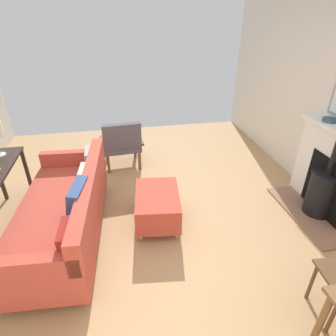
{
  "coord_description": "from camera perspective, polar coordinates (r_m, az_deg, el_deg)",
  "views": [
    {
      "loc": [
        0.27,
        2.9,
        2.35
      ],
      "look_at": [
        -0.27,
        0.09,
        0.73
      ],
      "focal_mm": 29.96,
      "sensor_mm": 36.0,
      "label": 1
    }
  ],
  "objects": [
    {
      "name": "armchair_accent",
      "position": [
        4.66,
        -9.38,
        5.13
      ],
      "size": [
        0.72,
        0.64,
        0.85
      ],
      "color": "brown",
      "rests_on": "ground"
    },
    {
      "name": "ottoman",
      "position": [
        3.49,
        -2.16,
        -7.53
      ],
      "size": [
        0.61,
        0.82,
        0.42
      ],
      "color": "#B2B2B7",
      "rests_on": "ground"
    },
    {
      "name": "sofa",
      "position": [
        3.43,
        -20.15,
        -8.35
      ],
      "size": [
        1.03,
        2.11,
        0.84
      ],
      "color": "#B2B2B7",
      "rests_on": "ground"
    },
    {
      "name": "ground_plane",
      "position": [
        3.75,
        -4.3,
        -9.57
      ],
      "size": [
        5.01,
        6.31,
        0.01
      ],
      "primitive_type": "cube",
      "color": "tan"
    },
    {
      "name": "mantel_bowl_near",
      "position": [
        4.06,
        30.05,
        8.5
      ],
      "size": [
        0.17,
        0.17,
        0.04
      ],
      "color": "#334C56",
      "rests_on": "fireplace"
    },
    {
      "name": "fireplace",
      "position": [
        4.04,
        30.48,
        -2.16
      ],
      "size": [
        0.6,
        1.41,
        1.14
      ],
      "color": "#93664C",
      "rests_on": "ground"
    }
  ]
}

